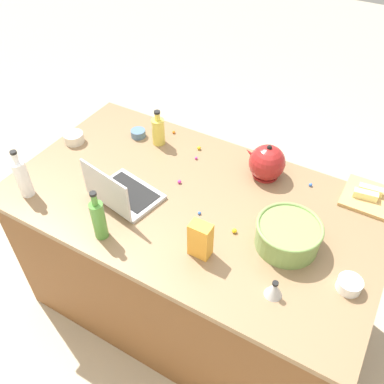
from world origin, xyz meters
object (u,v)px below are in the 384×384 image
butter_stick_left (370,190)px  kitchen_timer (274,289)px  bottle_olive (99,219)px  butter_stick_right (366,195)px  ramekin_small (74,138)px  kettle (267,163)px  ramekin_wide (138,133)px  bottle_vinegar (23,178)px  cutting_board (374,199)px  ramekin_medium (349,285)px  laptop (121,193)px  mixing_bowl_large (288,235)px  candy_bag (200,240)px  bottle_oil (158,131)px

butter_stick_left → kitchen_timer: 0.76m
bottle_olive → butter_stick_right: size_ratio=2.30×
butter_stick_right → ramekin_small: same height
kettle → kitchen_timer: bearing=115.1°
butter_stick_left → ramekin_small: size_ratio=1.02×
ramekin_wide → bottle_vinegar: bearing=74.1°
kitchen_timer → kettle: bearing=-64.9°
cutting_board → ramekin_wide: ramekin_wide is taller
bottle_olive → ramekin_medium: size_ratio=2.64×
laptop → bottle_olive: 0.23m
butter_stick_right → kettle: bearing=7.6°
mixing_bowl_large → candy_bag: bearing=37.2°
butter_stick_right → bottle_olive: bearing=40.2°
bottle_vinegar → butter_stick_right: (-1.40, -0.76, -0.07)m
kitchen_timer → bottle_oil: bearing=-33.1°
kettle → butter_stick_right: 0.48m
mixing_bowl_large → bottle_oil: bottle_oil is taller
bottle_vinegar → butter_stick_right: size_ratio=2.33×
kettle → ramekin_wide: bearing=3.6°
bottle_oil → butter_stick_left: 1.11m
bottle_olive → bottle_vinegar: (0.47, -0.03, 0.00)m
cutting_board → bottle_olive: bearing=39.7°
ramekin_small → ramekin_wide: size_ratio=1.32×
kettle → kitchen_timer: size_ratio=2.77×
mixing_bowl_large → bottle_olive: bearing=26.3°
bottle_vinegar → butter_stick_right: bottle_vinegar is taller
ramekin_small → kitchen_timer: (-1.32, 0.37, 0.01)m
mixing_bowl_large → ramekin_wide: 1.05m
laptop → butter_stick_right: bearing=-150.1°
kettle → butter_stick_right: bearing=-172.4°
ramekin_small → kitchen_timer: kitchen_timer is taller
butter_stick_left → kettle: bearing=12.5°
mixing_bowl_large → bottle_oil: (0.86, -0.33, 0.02)m
bottle_vinegar → butter_stick_left: size_ratio=2.33×
laptop → butter_stick_right: size_ratio=3.14×
mixing_bowl_large → ramekin_medium: bearing=163.2°
laptop → bottle_vinegar: 0.46m
laptop → bottle_vinegar: size_ratio=1.35×
ramekin_medium → ramekin_wide: bearing=-17.9°
mixing_bowl_large → bottle_vinegar: bearing=15.2°
ramekin_wide → laptop: bearing=116.6°
bottle_vinegar → candy_bag: 0.89m
candy_bag → cutting_board: bearing=-129.4°
kettle → butter_stick_left: (-0.49, -0.11, -0.04)m
laptop → kitchen_timer: laptop is taller
mixing_bowl_large → kettle: kettle is taller
butter_stick_right → kitchen_timer: 0.72m
laptop → ramekin_medium: laptop is taller
bottle_vinegar → cutting_board: (-1.45, -0.78, -0.09)m
laptop → butter_stick_left: size_ratio=3.14×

